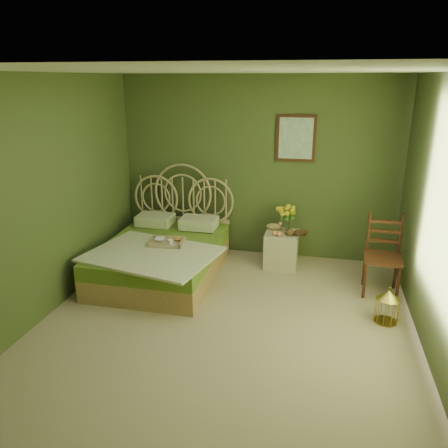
% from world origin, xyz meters
% --- Properties ---
extents(floor, '(4.50, 4.50, 0.00)m').
position_xyz_m(floor, '(0.00, 0.00, 0.00)').
color(floor, tan).
rests_on(floor, ground).
extents(ceiling, '(4.50, 4.50, 0.00)m').
position_xyz_m(ceiling, '(0.00, 0.00, 2.60)').
color(ceiling, silver).
rests_on(ceiling, wall_back).
extents(wall_back, '(4.00, 0.00, 4.00)m').
position_xyz_m(wall_back, '(0.00, 2.25, 1.30)').
color(wall_back, '#4B562D').
rests_on(wall_back, floor).
extents(wall_left, '(0.00, 4.50, 4.50)m').
position_xyz_m(wall_left, '(-2.00, 0.00, 1.30)').
color(wall_left, '#4B562D').
rests_on(wall_left, floor).
extents(wall_right, '(0.00, 4.50, 4.50)m').
position_xyz_m(wall_right, '(2.00, 0.00, 1.30)').
color(wall_right, '#4B562D').
rests_on(wall_right, floor).
extents(wall_art, '(0.54, 0.04, 0.64)m').
position_xyz_m(wall_art, '(0.53, 2.22, 1.75)').
color(wall_art, '#37190F').
rests_on(wall_art, wall_back).
extents(bed, '(1.70, 2.16, 1.33)m').
position_xyz_m(bed, '(-1.10, 1.19, 0.29)').
color(bed, tan).
rests_on(bed, floor).
extents(nightstand, '(0.46, 0.46, 0.93)m').
position_xyz_m(nightstand, '(0.43, 1.84, 0.34)').
color(nightstand, beige).
rests_on(nightstand, floor).
extents(chair, '(0.46, 0.46, 0.99)m').
position_xyz_m(chair, '(1.70, 1.33, 0.55)').
color(chair, '#37190F').
rests_on(chair, floor).
extents(birdcage, '(0.25, 0.25, 0.38)m').
position_xyz_m(birdcage, '(1.70, 0.56, 0.18)').
color(birdcage, gold).
rests_on(birdcage, floor).
extents(book_lower, '(0.16, 0.21, 0.02)m').
position_xyz_m(book_lower, '(0.61, 1.84, 0.51)').
color(book_lower, '#381E0F').
rests_on(book_lower, nightstand).
extents(book_upper, '(0.26, 0.26, 0.02)m').
position_xyz_m(book_upper, '(0.61, 1.84, 0.53)').
color(book_upper, '#472819').
rests_on(book_upper, nightstand).
extents(cereal_bowl, '(0.15, 0.15, 0.04)m').
position_xyz_m(cereal_bowl, '(-1.10, 1.10, 0.53)').
color(cereal_bowl, white).
rests_on(cereal_bowl, bed).
extents(coffee_cup, '(0.09, 0.09, 0.08)m').
position_xyz_m(coffee_cup, '(-0.92, 0.99, 0.56)').
color(coffee_cup, white).
rests_on(coffee_cup, bed).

